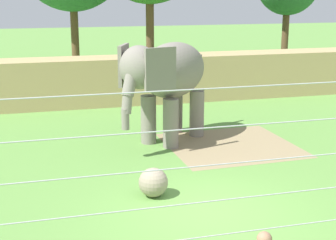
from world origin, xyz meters
TOP-DOWN VIEW (x-y plane):
  - ground_plane at (0.00, 0.00)m, footprint 120.00×120.00m
  - dirt_patch at (2.44, 4.67)m, footprint 4.18×4.07m
  - embankment_wall at (0.00, 12.01)m, footprint 36.00×1.80m
  - elephant at (0.54, 5.63)m, footprint 3.90×3.66m
  - enrichment_ball at (-1.01, 1.21)m, footprint 0.73×0.73m
  - cable_fence at (0.00, -3.42)m, footprint 11.40×0.19m

SIDE VIEW (x-z plane):
  - ground_plane at x=0.00m, z-range 0.00..0.00m
  - dirt_patch at x=2.44m, z-range 0.00..0.01m
  - enrichment_ball at x=-1.01m, z-range 0.00..0.73m
  - embankment_wall at x=0.00m, z-range 0.00..2.07m
  - cable_fence at x=0.00m, z-range 0.02..3.76m
  - elephant at x=0.54m, z-range 0.55..3.91m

